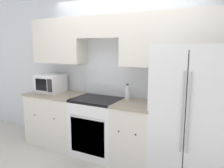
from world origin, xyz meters
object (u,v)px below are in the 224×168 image
(bottle, at_px, (127,93))
(refrigerator, at_px, (190,112))
(microwave, at_px, (51,83))
(oven_range, at_px, (98,126))

(bottle, bearing_deg, refrigerator, -5.57)
(bottle, bearing_deg, microwave, -176.32)
(oven_range, bearing_deg, microwave, 176.88)
(refrigerator, bearing_deg, oven_range, -177.63)
(microwave, relative_size, bottle, 1.84)
(oven_range, relative_size, refrigerator, 0.61)
(microwave, height_order, bottle, microwave)
(refrigerator, distance_m, bottle, 0.95)
(oven_range, height_order, microwave, microwave)
(oven_range, xyz_separation_m, microwave, (-1.01, 0.05, 0.61))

